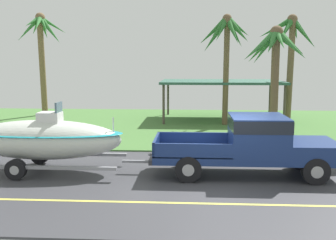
# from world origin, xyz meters

# --- Properties ---
(ground) EXTENTS (36.00, 22.00, 0.11)m
(ground) POSITION_xyz_m (0.00, 8.38, -0.01)
(ground) COLOR #38383D
(pickup_truck_towing) EXTENTS (5.93, 2.08, 1.91)m
(pickup_truck_towing) POSITION_xyz_m (1.27, 0.91, 1.06)
(pickup_truck_towing) COLOR navy
(pickup_truck_towing) RESTS_ON ground
(boat_on_trailer) EXTENTS (6.37, 2.17, 2.30)m
(boat_on_trailer) POSITION_xyz_m (-5.63, 0.91, 1.08)
(boat_on_trailer) COLOR gray
(boat_on_trailer) RESTS_ON ground
(carport_awning) EXTENTS (7.29, 4.72, 2.45)m
(carport_awning) POSITION_xyz_m (1.01, 13.01, 2.34)
(carport_awning) COLOR #4C4238
(carport_awning) RESTS_ON ground
(palm_tree_near_left) EXTENTS (2.98, 3.11, 6.19)m
(palm_tree_near_left) POSITION_xyz_m (1.06, 10.75, 4.82)
(palm_tree_near_left) COLOR brown
(palm_tree_near_left) RESTS_ON ground
(palm_tree_near_right) EXTENTS (3.51, 2.88, 6.34)m
(palm_tree_near_right) POSITION_xyz_m (5.00, 12.51, 4.75)
(palm_tree_near_right) COLOR brown
(palm_tree_near_right) RESTS_ON ground
(palm_tree_mid) EXTENTS (3.29, 3.24, 5.19)m
(palm_tree_mid) POSITION_xyz_m (2.98, 6.79, 3.99)
(palm_tree_mid) COLOR brown
(palm_tree_mid) RESTS_ON ground
(palm_tree_far_right) EXTENTS (3.29, 3.53, 6.79)m
(palm_tree_far_right) POSITION_xyz_m (-10.73, 14.47, 5.13)
(palm_tree_far_right) COLOR brown
(palm_tree_far_right) RESTS_ON ground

